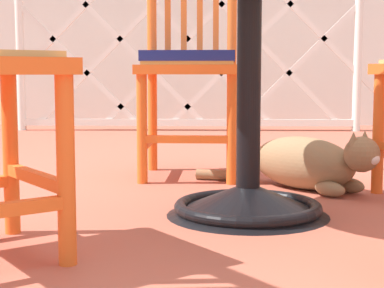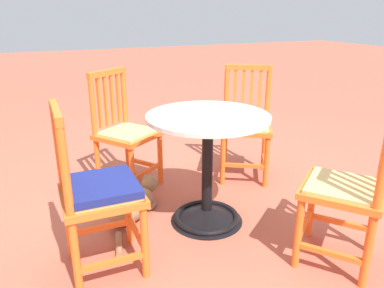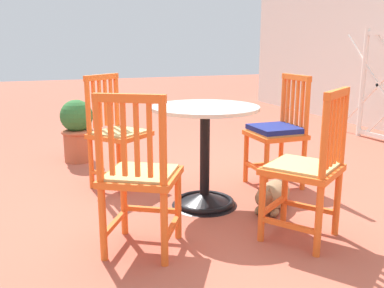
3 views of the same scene
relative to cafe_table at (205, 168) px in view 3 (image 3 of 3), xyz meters
name	(u,v)px [view 3 (image 3 of 3)]	position (x,y,z in m)	size (l,w,h in m)	color
ground_plane	(206,207)	(0.04, 0.00, -0.28)	(24.00, 24.00, 0.00)	#AD5642
cafe_table	(205,168)	(0.00, 0.00, 0.00)	(0.76, 0.76, 0.73)	black
orange_chair_by_planter	(140,178)	(0.52, -0.61, 0.15)	(0.55, 0.55, 0.91)	orange
orange_chair_facing_out	(307,170)	(0.73, 0.34, 0.15)	(0.55, 0.55, 0.91)	orange
orange_chair_near_fence	(278,133)	(-0.20, 0.73, 0.16)	(0.41, 0.41, 0.91)	orange
orange_chair_at_corner	(117,134)	(-0.68, -0.49, 0.15)	(0.56, 0.56, 0.91)	orange
tabby_cat	(272,196)	(0.25, 0.42, -0.19)	(0.62, 0.48, 0.23)	#8E704C
terracotta_planter	(77,129)	(-1.58, -0.70, 0.04)	(0.32, 0.32, 0.62)	#B25B3D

